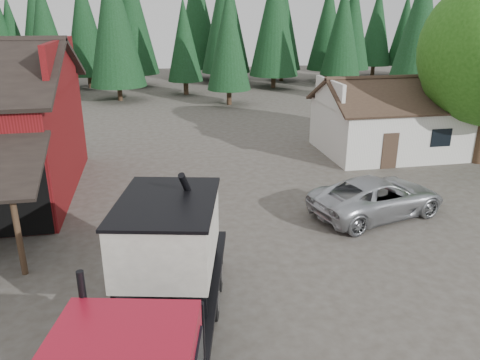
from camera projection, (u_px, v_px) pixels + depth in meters
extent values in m
plane|color=#453F36|center=(200.00, 291.00, 14.56)|extent=(120.00, 120.00, 0.00)
cube|color=maroon|center=(60.00, 63.00, 20.85)|extent=(0.25, 7.00, 2.00)
cylinder|color=#382619|center=(19.00, 236.00, 15.03)|extent=(0.20, 0.20, 2.80)
cube|color=silver|center=(389.00, 128.00, 28.35)|extent=(8.00, 6.00, 3.00)
cube|color=#38281E|center=(407.00, 95.00, 26.20)|extent=(8.60, 3.42, 1.80)
cube|color=#38281E|center=(382.00, 87.00, 28.96)|extent=(8.60, 3.42, 1.80)
cube|color=silver|center=(329.00, 93.00, 26.87)|extent=(0.20, 4.20, 1.50)
cube|color=silver|center=(455.00, 89.00, 28.29)|extent=(0.20, 4.20, 1.50)
cube|color=#38281E|center=(390.00, 151.00, 25.47)|extent=(0.90, 0.06, 2.00)
cube|color=black|center=(441.00, 138.00, 25.79)|extent=(1.20, 0.06, 1.00)
sphere|color=#215713|center=(463.00, 73.00, 25.62)|extent=(4.40, 4.40, 4.40)
cylinder|color=#382619|center=(229.00, 96.00, 43.04)|extent=(0.44, 0.44, 1.60)
cone|color=black|center=(229.00, 38.00, 41.29)|extent=(3.96, 3.96, 9.00)
cylinder|color=#382619|center=(411.00, 98.00, 42.18)|extent=(0.44, 0.44, 1.60)
cone|color=black|center=(420.00, 27.00, 40.09)|extent=(4.84, 4.84, 11.00)
cylinder|color=#382619|center=(120.00, 92.00, 44.95)|extent=(0.44, 0.44, 1.60)
cone|color=black|center=(113.00, 20.00, 42.70)|extent=(5.28, 5.28, 12.00)
cylinder|color=black|center=(135.00, 299.00, 13.15)|extent=(0.60, 1.19, 1.14)
cylinder|color=black|center=(212.00, 301.00, 13.09)|extent=(0.60, 1.19, 1.14)
cylinder|color=black|center=(146.00, 272.00, 14.51)|extent=(0.60, 1.19, 1.14)
cylinder|color=black|center=(216.00, 273.00, 14.45)|extent=(0.60, 1.19, 1.14)
cube|color=black|center=(162.00, 325.00, 11.42)|extent=(3.05, 8.93, 0.41)
cylinder|color=black|center=(85.00, 313.00, 9.07)|extent=(0.17, 0.17, 1.86)
cube|color=black|center=(142.00, 337.00, 9.35)|extent=(2.50, 0.67, 1.66)
cube|color=black|center=(171.00, 283.00, 12.69)|extent=(3.88, 6.43, 0.17)
cube|color=silver|center=(168.00, 232.00, 12.16)|extent=(3.07, 3.85, 1.66)
cone|color=silver|center=(170.00, 267.00, 12.52)|extent=(2.72, 2.72, 0.72)
cube|color=black|center=(166.00, 202.00, 11.87)|extent=(3.19, 3.97, 0.08)
cylinder|color=black|center=(198.00, 213.00, 13.54)|extent=(1.22, 2.12, 3.16)
cube|color=maroon|center=(164.00, 232.00, 14.94)|extent=(0.79, 0.94, 0.47)
imported|color=#B7BBC0|center=(378.00, 197.00, 19.69)|extent=(6.44, 4.21, 1.65)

